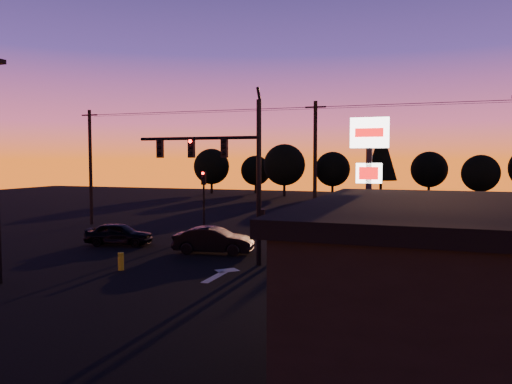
# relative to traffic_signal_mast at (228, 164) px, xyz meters

# --- Properties ---
(ground) EXTENTS (120.00, 120.00, 0.00)m
(ground) POSITION_rel_traffic_signal_mast_xyz_m (0.10, -3.99, -4.94)
(ground) COLOR black
(ground) RESTS_ON ground
(lane_arrow) EXTENTS (1.20, 3.10, 0.01)m
(lane_arrow) POSITION_rel_traffic_signal_mast_xyz_m (0.60, -2.33, -4.93)
(lane_arrow) COLOR beige
(lane_arrow) RESTS_ON ground
(traffic_signal_mast) EXTENTS (6.79, 0.52, 8.58)m
(traffic_signal_mast) POSITION_rel_traffic_signal_mast_xyz_m (0.00, 0.00, 0.00)
(traffic_signal_mast) COLOR black
(traffic_signal_mast) RESTS_ON ground
(secondary_signal) EXTENTS (0.30, 0.31, 4.35)m
(secondary_signal) POSITION_rel_traffic_signal_mast_xyz_m (-4.90, 7.49, -2.07)
(secondary_signal) COLOR black
(secondary_signal) RESTS_ON ground
(pylon_sign) EXTENTS (1.50, 0.28, 6.80)m
(pylon_sign) POSITION_rel_traffic_signal_mast_xyz_m (7.10, -2.49, -0.02)
(pylon_sign) COLOR black
(pylon_sign) RESTS_ON ground
(utility_pole_0) EXTENTS (1.40, 0.26, 9.00)m
(utility_pole_0) POSITION_rel_traffic_signal_mast_xyz_m (-15.90, 10.01, -0.34)
(utility_pole_0) COLOR black
(utility_pole_0) RESTS_ON ground
(utility_pole_1) EXTENTS (1.40, 0.26, 9.00)m
(utility_pole_1) POSITION_rel_traffic_signal_mast_xyz_m (2.10, 10.01, -0.34)
(utility_pole_1) COLOR black
(utility_pole_1) RESTS_ON ground
(power_wires) EXTENTS (36.00, 1.22, 0.07)m
(power_wires) POSITION_rel_traffic_signal_mast_xyz_m (2.10, 10.01, 3.63)
(power_wires) COLOR black
(power_wires) RESTS_ON ground
(bollard) EXTENTS (0.27, 0.27, 0.82)m
(bollard) POSITION_rel_traffic_signal_mast_xyz_m (-4.10, -3.15, -4.53)
(bollard) COLOR #B0B013
(bollard) RESTS_ON ground
(tree_0) EXTENTS (5.36, 5.36, 6.74)m
(tree_0) POSITION_rel_traffic_signal_mast_xyz_m (-21.90, 46.01, -0.88)
(tree_0) COLOR black
(tree_0) RESTS_ON ground
(tree_1) EXTENTS (4.54, 4.54, 5.71)m
(tree_1) POSITION_rel_traffic_signal_mast_xyz_m (-15.90, 49.01, -1.50)
(tree_1) COLOR black
(tree_1) RESTS_ON ground
(tree_2) EXTENTS (5.77, 5.78, 7.26)m
(tree_2) POSITION_rel_traffic_signal_mast_xyz_m (-9.90, 44.01, -0.57)
(tree_2) COLOR black
(tree_2) RESTS_ON ground
(tree_3) EXTENTS (4.95, 4.95, 6.22)m
(tree_3) POSITION_rel_traffic_signal_mast_xyz_m (-3.90, 48.01, -1.19)
(tree_3) COLOR black
(tree_3) RESTS_ON ground
(tree_4) EXTENTS (4.18, 4.18, 9.50)m
(tree_4) POSITION_rel_traffic_signal_mast_xyz_m (3.10, 45.01, 0.99)
(tree_4) COLOR black
(tree_4) RESTS_ON ground
(tree_5) EXTENTS (4.95, 4.95, 6.22)m
(tree_5) POSITION_rel_traffic_signal_mast_xyz_m (9.10, 50.01, -1.19)
(tree_5) COLOR black
(tree_5) RESTS_ON ground
(tree_6) EXTENTS (4.54, 4.54, 5.71)m
(tree_6) POSITION_rel_traffic_signal_mast_xyz_m (15.10, 44.01, -1.50)
(tree_6) COLOR black
(tree_6) RESTS_ON ground
(car_left) EXTENTS (4.24, 2.42, 1.36)m
(car_left) POSITION_rel_traffic_signal_mast_xyz_m (-8.18, 2.57, -4.26)
(car_left) COLOR black
(car_left) RESTS_ON ground
(car_mid) EXTENTS (4.56, 2.20, 1.44)m
(car_mid) POSITION_rel_traffic_signal_mast_xyz_m (-1.74, 2.08, -4.22)
(car_mid) COLOR black
(car_mid) RESTS_ON ground
(car_right) EXTENTS (5.21, 2.87, 1.43)m
(car_right) POSITION_rel_traffic_signal_mast_xyz_m (7.05, 4.31, -4.22)
(car_right) COLOR black
(car_right) RESTS_ON ground
(suv_parked) EXTENTS (4.54, 5.53, 1.40)m
(suv_parked) POSITION_rel_traffic_signal_mast_xyz_m (9.81, -7.32, -4.24)
(suv_parked) COLOR black
(suv_parked) RESTS_ON ground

